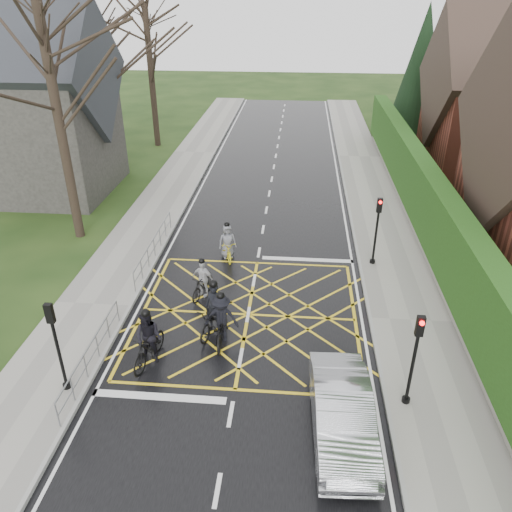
# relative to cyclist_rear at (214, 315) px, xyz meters

# --- Properties ---
(ground) EXTENTS (120.00, 120.00, 0.00)m
(ground) POSITION_rel_cyclist_rear_xyz_m (1.09, 1.09, -0.68)
(ground) COLOR black
(ground) RESTS_ON ground
(road) EXTENTS (9.00, 80.00, 0.01)m
(road) POSITION_rel_cyclist_rear_xyz_m (1.09, 1.09, -0.67)
(road) COLOR black
(road) RESTS_ON ground
(sidewalk_right) EXTENTS (3.00, 80.00, 0.15)m
(sidewalk_right) POSITION_rel_cyclist_rear_xyz_m (7.09, 1.09, -0.60)
(sidewalk_right) COLOR gray
(sidewalk_right) RESTS_ON ground
(sidewalk_left) EXTENTS (3.00, 80.00, 0.15)m
(sidewalk_left) POSITION_rel_cyclist_rear_xyz_m (-4.91, 1.09, -0.60)
(sidewalk_left) COLOR gray
(sidewalk_left) RESTS_ON ground
(stone_wall) EXTENTS (0.50, 38.00, 0.70)m
(stone_wall) POSITION_rel_cyclist_rear_xyz_m (8.84, 7.09, -0.33)
(stone_wall) COLOR slate
(stone_wall) RESTS_ON ground
(hedge) EXTENTS (0.90, 38.00, 2.80)m
(hedge) POSITION_rel_cyclist_rear_xyz_m (8.84, 7.09, 1.42)
(hedge) COLOR #1E3E10
(hedge) RESTS_ON stone_wall
(house_far) EXTENTS (9.80, 8.80, 10.30)m
(house_far) POSITION_rel_cyclist_rear_xyz_m (15.84, 19.09, 3.68)
(house_far) COLOR brown
(house_far) RESTS_ON ground
(conifer) EXTENTS (4.60, 4.60, 10.00)m
(conifer) POSITION_rel_cyclist_rear_xyz_m (11.84, 27.09, 4.32)
(conifer) COLOR black
(conifer) RESTS_ON ground
(church) EXTENTS (8.80, 7.80, 11.00)m
(church) POSITION_rel_cyclist_rear_xyz_m (-12.45, 13.09, 4.25)
(church) COLOR #2D2B28
(church) RESTS_ON ground
(tree_near) EXTENTS (9.24, 9.24, 11.44)m
(tree_near) POSITION_rel_cyclist_rear_xyz_m (-7.91, 7.09, 7.23)
(tree_near) COLOR black
(tree_near) RESTS_ON ground
(tree_mid) EXTENTS (10.08, 10.08, 12.48)m
(tree_mid) POSITION_rel_cyclist_rear_xyz_m (-8.91, 15.09, 7.96)
(tree_mid) COLOR black
(tree_mid) RESTS_ON ground
(tree_far) EXTENTS (8.40, 8.40, 10.40)m
(tree_far) POSITION_rel_cyclist_rear_xyz_m (-8.21, 23.09, 6.51)
(tree_far) COLOR black
(tree_far) RESTS_ON ground
(railing_south) EXTENTS (0.05, 5.04, 1.03)m
(railing_south) POSITION_rel_cyclist_rear_xyz_m (-3.56, -2.41, 0.10)
(railing_south) COLOR slate
(railing_south) RESTS_ON ground
(railing_north) EXTENTS (0.05, 6.04, 1.03)m
(railing_north) POSITION_rel_cyclist_rear_xyz_m (-3.56, 5.09, 0.11)
(railing_north) COLOR slate
(railing_north) RESTS_ON ground
(traffic_light_ne) EXTENTS (0.24, 0.31, 3.21)m
(traffic_light_ne) POSITION_rel_cyclist_rear_xyz_m (6.19, 5.28, 0.98)
(traffic_light_ne) COLOR black
(traffic_light_ne) RESTS_ON ground
(traffic_light_se) EXTENTS (0.24, 0.31, 3.21)m
(traffic_light_se) POSITION_rel_cyclist_rear_xyz_m (6.19, -3.12, 0.98)
(traffic_light_se) COLOR black
(traffic_light_se) RESTS_ON ground
(traffic_light_sw) EXTENTS (0.24, 0.31, 3.21)m
(traffic_light_sw) POSITION_rel_cyclist_rear_xyz_m (-4.01, -3.41, 0.98)
(traffic_light_sw) COLOR black
(traffic_light_sw) RESTS_ON ground
(cyclist_rear) EXTENTS (1.32, 2.27, 2.08)m
(cyclist_rear) POSITION_rel_cyclist_rear_xyz_m (0.00, 0.00, 0.00)
(cyclist_rear) COLOR black
(cyclist_rear) RESTS_ON ground
(cyclist_back) EXTENTS (1.05, 2.12, 2.05)m
(cyclist_back) POSITION_rel_cyclist_rear_xyz_m (-1.85, -1.84, 0.10)
(cyclist_back) COLOR black
(cyclist_back) RESTS_ON ground
(cyclist_mid) EXTENTS (1.21, 2.07, 1.98)m
(cyclist_mid) POSITION_rel_cyclist_rear_xyz_m (0.33, -0.54, 0.05)
(cyclist_mid) COLOR black
(cyclist_mid) RESTS_ON ground
(cyclist_front) EXTENTS (0.98, 1.73, 1.68)m
(cyclist_front) POSITION_rel_cyclist_rear_xyz_m (-0.84, 2.24, -0.06)
(cyclist_front) COLOR black
(cyclist_front) RESTS_ON ground
(cyclist_lead) EXTENTS (1.14, 1.90, 1.75)m
(cyclist_lead) POSITION_rel_cyclist_rear_xyz_m (-0.30, 5.48, -0.07)
(cyclist_lead) COLOR gold
(cyclist_lead) RESTS_ON ground
(car) EXTENTS (1.78, 4.54, 1.47)m
(car) POSITION_rel_cyclist_rear_xyz_m (4.21, -4.32, 0.06)
(car) COLOR #AEB0B5
(car) RESTS_ON ground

